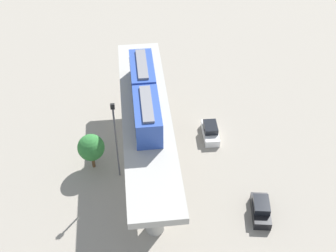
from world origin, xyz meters
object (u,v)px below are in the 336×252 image
object	(u,v)px
tree_near_viaduct	(91,148)
signal_post	(116,139)
parked_car_white	(210,131)
train	(145,95)
parked_car_black	(261,209)

from	to	relation	value
tree_near_viaduct	signal_post	size ratio (longest dim) A/B	0.44
parked_car_white	tree_near_viaduct	bearing A→B (deg)	-164.05
parked_car_white	signal_post	xyz separation A→B (m)	(-11.58, -5.34, 5.07)
signal_post	tree_near_viaduct	bearing A→B (deg)	150.67
tree_near_viaduct	signal_post	xyz separation A→B (m)	(2.99, -1.68, 2.70)
parked_car_white	tree_near_viaduct	distance (m)	15.21
parked_car_white	signal_post	world-z (taller)	signal_post
train	tree_near_viaduct	xyz separation A→B (m)	(-6.39, -0.83, -6.39)
tree_near_viaduct	parked_car_white	bearing A→B (deg)	14.11
train	parked_car_black	distance (m)	17.26
parked_car_white	signal_post	bearing A→B (deg)	-153.41
train	parked_car_black	bearing A→B (deg)	-40.64
parked_car_black	tree_near_viaduct	bearing A→B (deg)	162.37
train	signal_post	size ratio (longest dim) A/B	1.28
parked_car_black	signal_post	world-z (taller)	signal_post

